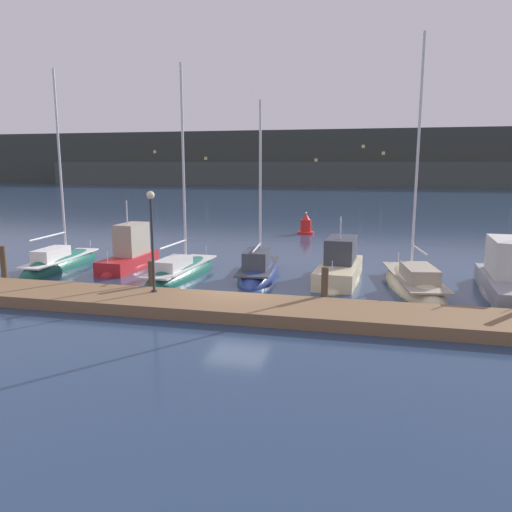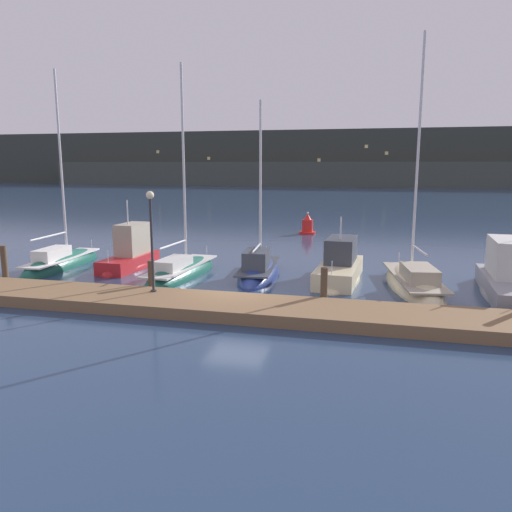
{
  "view_description": "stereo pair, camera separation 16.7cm",
  "coord_description": "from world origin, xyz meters",
  "px_view_note": "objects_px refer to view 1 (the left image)",
  "views": [
    {
      "loc": [
        5.46,
        -19.46,
        5.53
      ],
      "look_at": [
        0.0,
        3.35,
        1.2
      ],
      "focal_mm": 35.0,
      "sensor_mm": 36.0,
      "label": 1
    },
    {
      "loc": [
        5.62,
        -19.42,
        5.53
      ],
      "look_at": [
        0.0,
        3.35,
        1.2
      ],
      "focal_mm": 35.0,
      "sensor_mm": 36.0,
      "label": 2
    }
  ],
  "objects_px": {
    "channel_buoy": "(306,226)",
    "dock_lamppost": "(152,225)",
    "sailboat_berth_6": "(414,285)",
    "motorboat_berth_7": "(509,284)",
    "sailboat_berth_3": "(181,275)",
    "sailboat_berth_4": "(259,274)",
    "sailboat_berth_1": "(61,266)",
    "motorboat_berth_2": "(129,261)",
    "motorboat_berth_5": "(339,272)"
  },
  "relations": [
    {
      "from": "motorboat_berth_5",
      "to": "dock_lamppost",
      "type": "bearing_deg",
      "value": -140.49
    },
    {
      "from": "motorboat_berth_5",
      "to": "channel_buoy",
      "type": "distance_m",
      "value": 16.41
    },
    {
      "from": "sailboat_berth_3",
      "to": "motorboat_berth_7",
      "type": "bearing_deg",
      "value": 0.01
    },
    {
      "from": "dock_lamppost",
      "to": "sailboat_berth_1",
      "type": "bearing_deg",
      "value": 146.59
    },
    {
      "from": "sailboat_berth_1",
      "to": "sailboat_berth_3",
      "type": "height_order",
      "value": "sailboat_berth_1"
    },
    {
      "from": "motorboat_berth_2",
      "to": "sailboat_berth_6",
      "type": "height_order",
      "value": "sailboat_berth_6"
    },
    {
      "from": "sailboat_berth_1",
      "to": "motorboat_berth_5",
      "type": "bearing_deg",
      "value": 2.1
    },
    {
      "from": "dock_lamppost",
      "to": "sailboat_berth_3",
      "type": "bearing_deg",
      "value": 98.8
    },
    {
      "from": "motorboat_berth_5",
      "to": "sailboat_berth_6",
      "type": "xyz_separation_m",
      "value": [
        3.42,
        -0.76,
        -0.29
      ]
    },
    {
      "from": "sailboat_berth_3",
      "to": "motorboat_berth_5",
      "type": "xyz_separation_m",
      "value": [
        7.72,
        1.13,
        0.3
      ]
    },
    {
      "from": "sailboat_berth_1",
      "to": "motorboat_berth_2",
      "type": "distance_m",
      "value": 3.81
    },
    {
      "from": "motorboat_berth_2",
      "to": "channel_buoy",
      "type": "relative_size",
      "value": 2.74
    },
    {
      "from": "sailboat_berth_4",
      "to": "motorboat_berth_7",
      "type": "xyz_separation_m",
      "value": [
        11.25,
        -0.98,
        0.32
      ]
    },
    {
      "from": "motorboat_berth_2",
      "to": "channel_buoy",
      "type": "bearing_deg",
      "value": 65.08
    },
    {
      "from": "motorboat_berth_5",
      "to": "channel_buoy",
      "type": "xyz_separation_m",
      "value": [
        -3.81,
        15.95,
        0.23
      ]
    },
    {
      "from": "sailboat_berth_1",
      "to": "channel_buoy",
      "type": "xyz_separation_m",
      "value": [
        11.11,
        16.5,
        0.52
      ]
    },
    {
      "from": "sailboat_berth_3",
      "to": "motorboat_berth_7",
      "type": "height_order",
      "value": "sailboat_berth_3"
    },
    {
      "from": "sailboat_berth_1",
      "to": "motorboat_berth_2",
      "type": "relative_size",
      "value": 2.34
    },
    {
      "from": "sailboat_berth_6",
      "to": "motorboat_berth_7",
      "type": "relative_size",
      "value": 1.69
    },
    {
      "from": "sailboat_berth_4",
      "to": "sailboat_berth_6",
      "type": "bearing_deg",
      "value": -4.77
    },
    {
      "from": "sailboat_berth_4",
      "to": "dock_lamppost",
      "type": "xyz_separation_m",
      "value": [
        -3.02,
        -5.63,
        3.02
      ]
    },
    {
      "from": "channel_buoy",
      "to": "dock_lamppost",
      "type": "height_order",
      "value": "dock_lamppost"
    },
    {
      "from": "sailboat_berth_4",
      "to": "channel_buoy",
      "type": "height_order",
      "value": "sailboat_berth_4"
    },
    {
      "from": "sailboat_berth_1",
      "to": "dock_lamppost",
      "type": "bearing_deg",
      "value": -33.41
    },
    {
      "from": "sailboat_berth_3",
      "to": "motorboat_berth_7",
      "type": "xyz_separation_m",
      "value": [
        15.0,
        0.0,
        0.36
      ]
    },
    {
      "from": "sailboat_berth_3",
      "to": "motorboat_berth_7",
      "type": "relative_size",
      "value": 1.58
    },
    {
      "from": "sailboat_berth_1",
      "to": "sailboat_berth_3",
      "type": "bearing_deg",
      "value": -4.6
    },
    {
      "from": "motorboat_berth_2",
      "to": "sailboat_berth_4",
      "type": "bearing_deg",
      "value": -1.97
    },
    {
      "from": "sailboat_berth_3",
      "to": "motorboat_berth_2",
      "type": "bearing_deg",
      "value": 160.34
    },
    {
      "from": "channel_buoy",
      "to": "motorboat_berth_5",
      "type": "bearing_deg",
      "value": -76.56
    },
    {
      "from": "sailboat_berth_1",
      "to": "channel_buoy",
      "type": "bearing_deg",
      "value": 56.05
    },
    {
      "from": "sailboat_berth_1",
      "to": "dock_lamppost",
      "type": "distance_m",
      "value": 9.97
    },
    {
      "from": "sailboat_berth_1",
      "to": "motorboat_berth_7",
      "type": "height_order",
      "value": "sailboat_berth_1"
    },
    {
      "from": "sailboat_berth_3",
      "to": "motorboat_berth_5",
      "type": "bearing_deg",
      "value": 8.3
    },
    {
      "from": "sailboat_berth_4",
      "to": "dock_lamppost",
      "type": "distance_m",
      "value": 7.07
    },
    {
      "from": "motorboat_berth_2",
      "to": "motorboat_berth_5",
      "type": "relative_size",
      "value": 0.81
    },
    {
      "from": "channel_buoy",
      "to": "dock_lamppost",
      "type": "relative_size",
      "value": 0.43
    },
    {
      "from": "sailboat_berth_1",
      "to": "sailboat_berth_6",
      "type": "xyz_separation_m",
      "value": [
        18.34,
        -0.21,
        -0.0
      ]
    },
    {
      "from": "motorboat_berth_2",
      "to": "motorboat_berth_7",
      "type": "distance_m",
      "value": 18.49
    },
    {
      "from": "channel_buoy",
      "to": "dock_lamppost",
      "type": "xyz_separation_m",
      "value": [
        -3.19,
        -21.73,
        2.52
      ]
    },
    {
      "from": "sailboat_berth_1",
      "to": "dock_lamppost",
      "type": "height_order",
      "value": "sailboat_berth_1"
    },
    {
      "from": "sailboat_berth_6",
      "to": "dock_lamppost",
      "type": "relative_size",
      "value": 2.94
    },
    {
      "from": "motorboat_berth_7",
      "to": "dock_lamppost",
      "type": "xyz_separation_m",
      "value": [
        -14.28,
        -4.65,
        2.7
      ]
    },
    {
      "from": "sailboat_berth_6",
      "to": "dock_lamppost",
      "type": "bearing_deg",
      "value": -154.29
    },
    {
      "from": "sailboat_berth_6",
      "to": "dock_lamppost",
      "type": "xyz_separation_m",
      "value": [
        -10.42,
        -5.02,
        3.05
      ]
    },
    {
      "from": "motorboat_berth_2",
      "to": "motorboat_berth_7",
      "type": "bearing_deg",
      "value": -3.82
    },
    {
      "from": "sailboat_berth_6",
      "to": "channel_buoy",
      "type": "xyz_separation_m",
      "value": [
        -7.23,
        16.71,
        0.52
      ]
    },
    {
      "from": "sailboat_berth_1",
      "to": "sailboat_berth_4",
      "type": "bearing_deg",
      "value": 2.13
    },
    {
      "from": "motorboat_berth_7",
      "to": "channel_buoy",
      "type": "relative_size",
      "value": 4.0
    },
    {
      "from": "sailboat_berth_3",
      "to": "sailboat_berth_4",
      "type": "bearing_deg",
      "value": 14.78
    }
  ]
}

